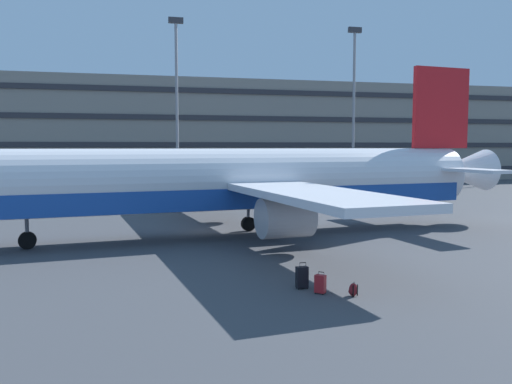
# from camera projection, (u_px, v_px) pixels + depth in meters

# --- Properties ---
(ground_plane) EXTENTS (600.00, 600.00, 0.00)m
(ground_plane) POSITION_uv_depth(u_px,v_px,m) (211.00, 233.00, 32.76)
(ground_plane) COLOR #424449
(terminal_structure) EXTENTS (179.78, 20.51, 14.90)m
(terminal_structure) POSITION_uv_depth(u_px,v_px,m) (158.00, 133.00, 81.97)
(terminal_structure) COLOR gray
(terminal_structure) RESTS_ON ground_plane
(airliner) EXTENTS (36.45, 29.50, 10.66)m
(airliner) POSITION_uv_depth(u_px,v_px,m) (244.00, 182.00, 31.51)
(airliner) COLOR silver
(airliner) RESTS_ON ground_plane
(light_mast_center_left) EXTENTS (1.80, 0.50, 21.01)m
(light_mast_center_left) POSITION_uv_depth(u_px,v_px,m) (177.00, 91.00, 65.23)
(light_mast_center_left) COLOR gray
(light_mast_center_left) RESTS_ON ground_plane
(light_mast_center_right) EXTENTS (1.80, 0.50, 21.09)m
(light_mast_center_right) POSITION_uv_depth(u_px,v_px,m) (354.00, 95.00, 70.91)
(light_mast_center_right) COLOR gray
(light_mast_center_right) RESTS_ON ground_plane
(suitcase_silver) EXTENTS (0.46, 0.27, 1.02)m
(suitcase_silver) POSITION_uv_depth(u_px,v_px,m) (302.00, 277.00, 19.83)
(suitcase_silver) COLOR black
(suitcase_silver) RESTS_ON ground_plane
(suitcase_laid_flat) EXTENTS (0.44, 0.44, 0.79)m
(suitcase_laid_flat) POSITION_uv_depth(u_px,v_px,m) (320.00, 284.00, 19.16)
(suitcase_laid_flat) COLOR #B21E23
(suitcase_laid_flat) RESTS_ON ground_plane
(backpack_black) EXTENTS (0.39, 0.36, 0.53)m
(backpack_black) POSITION_uv_depth(u_px,v_px,m) (353.00, 290.00, 18.85)
(backpack_black) COLOR maroon
(backpack_black) RESTS_ON ground_plane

